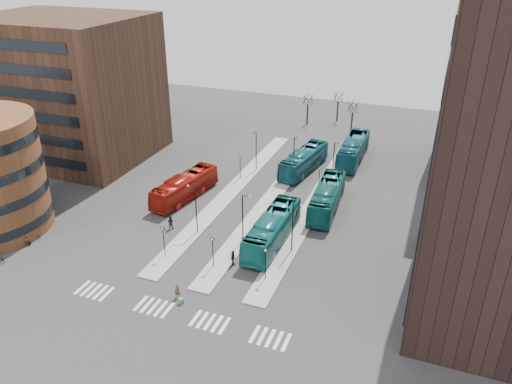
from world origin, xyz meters
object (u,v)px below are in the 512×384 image
(commuter_a, at_px, (171,222))
(bicycle_near, at_px, (0,258))
(teal_bus_a, at_px, (272,229))
(suitcase, at_px, (181,301))
(traveller, at_px, (177,291))
(bicycle_mid, at_px, (23,241))
(bicycle_far, at_px, (33,235))
(teal_bus_c, at_px, (327,197))
(red_bus, at_px, (185,187))
(teal_bus_b, at_px, (304,160))
(commuter_c, at_px, (244,243))
(teal_bus_d, at_px, (353,150))
(commuter_b, at_px, (233,258))

(commuter_a, xyz_separation_m, bicycle_near, (-14.09, -13.15, -0.44))
(teal_bus_a, bearing_deg, commuter_a, -172.89)
(suitcase, relative_size, traveller, 0.36)
(traveller, xyz_separation_m, bicycle_mid, (-21.47, 1.99, -0.25))
(bicycle_near, bearing_deg, bicycle_mid, 11.27)
(bicycle_near, bearing_deg, traveller, -74.61)
(bicycle_near, height_order, bicycle_far, bicycle_far)
(teal_bus_a, bearing_deg, teal_bus_c, 69.68)
(red_bus, height_order, bicycle_mid, red_bus)
(teal_bus_c, bearing_deg, teal_bus_b, 117.03)
(suitcase, bearing_deg, bicycle_far, -173.37)
(suitcase, height_order, red_bus, red_bus)
(suitcase, bearing_deg, bicycle_mid, -169.36)
(teal_bus_b, bearing_deg, traveller, -86.17)
(commuter_c, bearing_deg, traveller, 11.12)
(teal_bus_d, relative_size, commuter_b, 7.36)
(teal_bus_d, xyz_separation_m, commuter_a, (-16.71, -29.53, -0.97))
(bicycle_near, bearing_deg, teal_bus_a, -50.20)
(teal_bus_a, xyz_separation_m, bicycle_far, (-26.85, -9.46, -1.36))
(teal_bus_b, relative_size, traveller, 7.81)
(teal_bus_a, xyz_separation_m, traveller, (-5.38, -13.05, -1.00))
(red_bus, relative_size, teal_bus_c, 0.96)
(teal_bus_a, height_order, teal_bus_c, teal_bus_a)
(commuter_b, distance_m, bicycle_mid, 24.93)
(suitcase, relative_size, red_bus, 0.05)
(red_bus, height_order, teal_bus_c, teal_bus_c)
(teal_bus_a, xyz_separation_m, teal_bus_b, (-2.31, 21.20, -0.07))
(red_bus, xyz_separation_m, teal_bus_b, (12.70, 14.72, 0.05))
(teal_bus_d, relative_size, bicycle_far, 7.93)
(commuter_b, bearing_deg, bicycle_far, 94.58)
(bicycle_near, xyz_separation_m, bicycle_mid, (0.00, 3.54, 0.12))
(traveller, bearing_deg, bicycle_mid, 158.42)
(red_bus, distance_m, commuter_a, 8.28)
(traveller, bearing_deg, bicycle_near, 167.84)
(traveller, xyz_separation_m, commuter_a, (-7.38, 11.60, 0.08))
(bicycle_near, bearing_deg, commuter_a, -35.71)
(bicycle_mid, bearing_deg, teal_bus_c, -68.61)
(commuter_c, height_order, bicycle_near, commuter_c)
(suitcase, distance_m, commuter_a, 14.77)
(suitcase, distance_m, commuter_c, 11.42)
(teal_bus_d, bearing_deg, commuter_c, -102.26)
(teal_bus_a, distance_m, teal_bus_d, 28.35)
(teal_bus_a, relative_size, commuter_b, 7.20)
(teal_bus_b, bearing_deg, teal_bus_a, -74.83)
(commuter_a, bearing_deg, bicycle_near, 43.04)
(teal_bus_b, height_order, traveller, teal_bus_b)
(red_bus, xyz_separation_m, bicycle_near, (-11.85, -21.08, -1.26))
(commuter_b, relative_size, bicycle_near, 1.11)
(teal_bus_d, relative_size, traveller, 8.32)
(red_bus, xyz_separation_m, traveller, (9.63, -19.53, -0.89))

